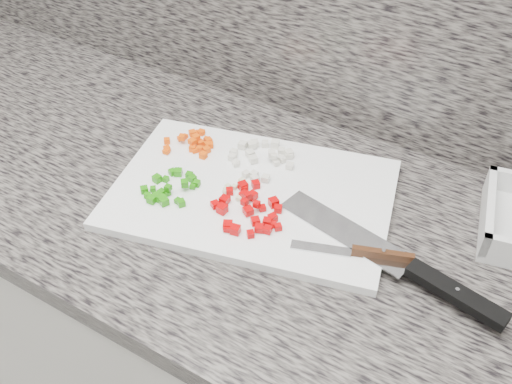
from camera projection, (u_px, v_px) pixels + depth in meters
The scene contains 10 objects.
cabinet at pixel (243, 351), 1.31m from camera, with size 3.92×0.62×0.86m, color white.
countertop at pixel (240, 207), 1.01m from camera, with size 3.96×0.64×0.04m, color #615B55.
cutting_board at pixel (252, 194), 1.00m from camera, with size 0.48×0.32×0.02m, color white.
carrot_pile at pixel (195, 142), 1.09m from camera, with size 0.10×0.10×0.02m.
onion_pile at pixel (263, 156), 1.06m from camera, with size 0.12×0.13×0.02m.
green_pepper_pile at pixel (170, 187), 0.99m from camera, with size 0.09×0.10×0.02m.
red_pepper_pile at pixel (249, 209), 0.95m from camera, with size 0.13×0.13×0.02m.
garlic_pile at pixel (236, 188), 0.99m from camera, with size 0.04×0.05×0.01m.
chef_knife at pixel (415, 271), 0.85m from camera, with size 0.39×0.12×0.02m.
paring_knife at pixel (367, 253), 0.87m from camera, with size 0.18×0.08×0.02m.
Camera 1 is at (0.41, 0.81, 1.57)m, focal length 40.00 mm.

